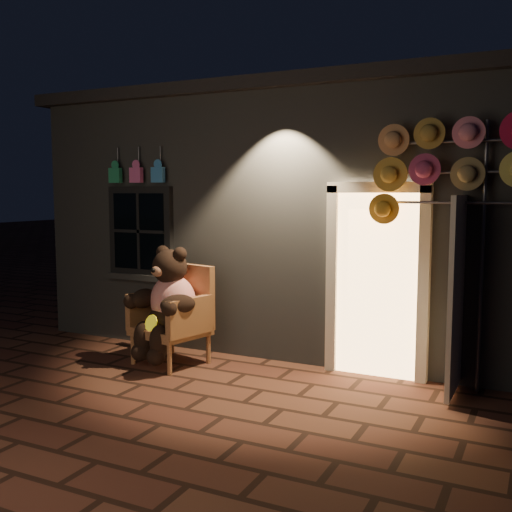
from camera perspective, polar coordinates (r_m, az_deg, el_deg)
The scene contains 5 objects.
ground at distance 6.30m, azimuth -4.64°, elevation -13.17°, with size 60.00×60.00×0.00m, color #512E1F.
shop_building at distance 9.60m, azimuth 7.61°, elevation 4.04°, with size 7.30×5.95×3.51m.
wicker_armchair at distance 7.39m, azimuth -7.60°, elevation -5.53°, with size 0.96×0.91×1.19m.
teddy_bear at distance 7.25m, azimuth -8.44°, elevation -4.47°, with size 0.95×0.85×1.35m.
hat_rack at distance 6.46m, azimuth 17.53°, elevation 8.33°, with size 1.60×0.22×2.82m.
Camera 1 is at (3.06, -5.10, 2.09)m, focal length 42.00 mm.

